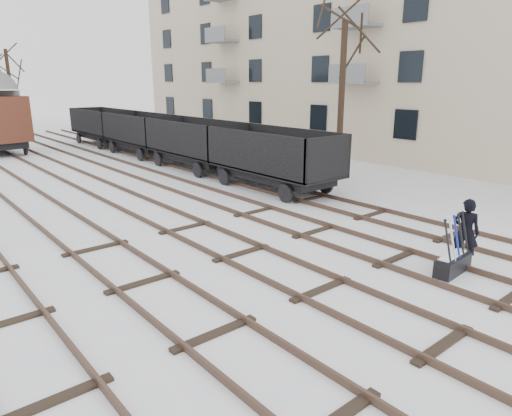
# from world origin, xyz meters

# --- Properties ---
(ground) EXTENTS (120.00, 120.00, 0.00)m
(ground) POSITION_xyz_m (0.00, 0.00, 0.00)
(ground) COLOR white
(ground) RESTS_ON ground
(tracks) EXTENTS (13.90, 52.00, 0.16)m
(tracks) POSITION_xyz_m (-0.00, 13.67, 0.07)
(tracks) COLOR black
(tracks) RESTS_ON ground
(apartment_block) EXTENTS (10.12, 45.00, 16.10)m
(apartment_block) POSITION_xyz_m (19.95, 14.00, 8.05)
(apartment_block) COLOR beige
(apartment_block) RESTS_ON ground
(ground_frame) EXTENTS (1.33, 0.51, 1.49)m
(ground_frame) POSITION_xyz_m (3.30, -1.43, 0.28)
(ground_frame) COLOR black
(ground_frame) RESTS_ON ground
(worker) EXTENTS (0.64, 0.77, 1.81)m
(worker) POSITION_xyz_m (4.00, -1.33, 0.91)
(worker) COLOR black
(worker) RESTS_ON ground
(freight_wagon_a) EXTENTS (2.60, 6.49, 2.65)m
(freight_wagon_a) POSITION_xyz_m (6.00, 8.39, 1.01)
(freight_wagon_a) COLOR black
(freight_wagon_a) RESTS_ON ground
(freight_wagon_b) EXTENTS (2.60, 6.49, 2.65)m
(freight_wagon_b) POSITION_xyz_m (6.00, 14.79, 1.01)
(freight_wagon_b) COLOR black
(freight_wagon_b) RESTS_ON ground
(freight_wagon_c) EXTENTS (2.60, 6.49, 2.65)m
(freight_wagon_c) POSITION_xyz_m (6.00, 21.19, 1.01)
(freight_wagon_c) COLOR black
(freight_wagon_c) RESTS_ON ground
(freight_wagon_d) EXTENTS (2.60, 6.49, 2.65)m
(freight_wagon_d) POSITION_xyz_m (6.00, 27.59, 1.01)
(freight_wagon_d) COLOR black
(freight_wagon_d) RESTS_ON ground
(tree_near) EXTENTS (0.30, 0.30, 7.37)m
(tree_near) POSITION_xyz_m (10.07, 8.08, 3.68)
(tree_near) COLOR black
(tree_near) RESTS_ON ground
(tree_far_right) EXTENTS (0.30, 0.30, 7.27)m
(tree_far_right) POSITION_xyz_m (2.33, 38.09, 3.64)
(tree_far_right) COLOR black
(tree_far_right) RESTS_ON ground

